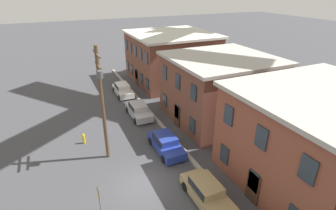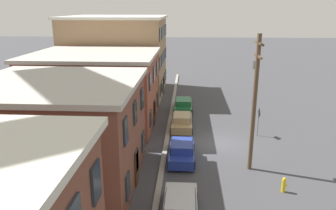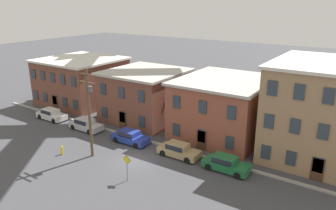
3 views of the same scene
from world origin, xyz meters
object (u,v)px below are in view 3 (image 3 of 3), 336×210
Objects in this scene: car_green at (226,163)px; utility_pole at (89,108)px; car_blue at (130,136)px; fire_hydrant at (62,150)px; car_white at (51,114)px; caution_sign at (127,164)px; car_tan at (179,150)px; car_silver at (86,124)px.

utility_pole is at bearing -159.33° from car_green.
car_blue is 4.58× the size of fire_hydrant.
car_white is at bearing 179.95° from car_blue.
car_tan is at bearing 79.17° from caution_sign.
fire_hydrant is at bearing -152.61° from utility_pole.
car_white is at bearing -179.73° from car_tan.
car_green is (11.63, 0.07, 0.00)m from car_blue.
car_green is (18.71, 0.14, 0.00)m from car_silver.
utility_pole is (-7.46, -4.83, 4.43)m from car_tan.
car_green is (25.41, 0.06, 0.00)m from car_white.
caution_sign is at bearing -27.78° from car_silver.
car_white is 1.00× the size of car_green.
car_green is at bearing 20.67° from utility_pole.
caution_sign is 9.20m from fire_hydrant.
car_silver is 6.90m from fire_hydrant.
car_blue is 1.75× the size of caution_sign.
car_white is 25.41m from car_green.
caution_sign is (12.20, -6.43, 0.92)m from car_silver.
car_tan is (6.38, 0.11, 0.00)m from car_blue.
car_silver is (6.70, -0.08, 0.00)m from car_white.
fire_hydrant is at bearing -32.61° from car_white.
car_tan is 1.00× the size of car_green.
car_silver is at bearing -179.48° from car_blue.
utility_pole is at bearing -20.43° from car_white.
utility_pole is 9.59× the size of fire_hydrant.
car_white is at bearing -179.86° from car_green.
car_green is at bearing 0.14° from car_white.
caution_sign is (-1.26, -6.60, 0.92)m from car_tan.
utility_pole is (-12.71, -4.79, 4.43)m from car_green.
car_white is at bearing 179.35° from car_silver.
car_white and car_silver have the same top height.
utility_pole reaches higher than fire_hydrant.
car_tan is 9.92m from utility_pole.
car_silver is at bearing -179.27° from car_tan.
caution_sign is 0.27× the size of utility_pole.
car_blue is 1.00× the size of car_tan.
utility_pole is at bearing 164.04° from caution_sign.
utility_pole reaches higher than car_green.
car_green is 0.48× the size of utility_pole.
car_silver is at bearing 142.21° from utility_pole.
car_white is 13.78m from car_blue.
car_tan reaches higher than fire_hydrant.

